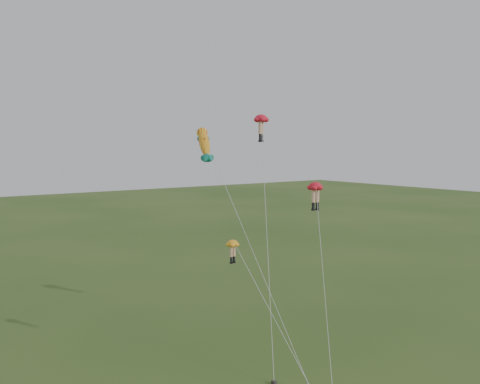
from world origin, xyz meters
TOP-DOWN VIEW (x-y plane):
  - ground at (0.00, 0.00)m, footprint 300.00×300.00m
  - legs_kite_red_high at (7.42, 12.58)m, footprint 9.78×13.69m
  - legs_kite_red_mid at (7.68, 5.56)m, footprint 7.17×9.25m
  - legs_kite_yellow at (-2.25, 3.02)m, footprint 1.88×8.48m
  - fish_kite at (-1.48, 8.25)m, footprint 2.81×12.12m

SIDE VIEW (x-z plane):
  - ground at x=0.00m, z-range 0.00..0.00m
  - legs_kite_yellow at x=-2.25m, z-range 4.00..13.57m
  - legs_kite_red_mid at x=7.68m, z-range 5.78..18.82m
  - fish_kite at x=-1.48m, z-range 7.37..25.15m
  - legs_kite_red_high at x=7.42m, z-range 8.61..27.54m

